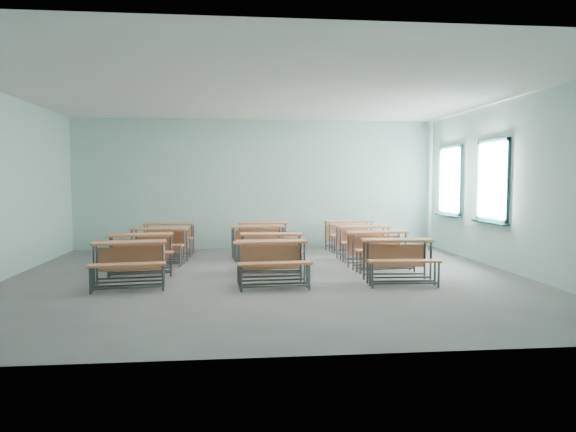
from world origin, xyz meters
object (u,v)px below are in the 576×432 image
at_px(desk_unit_r0c0, 129,257).
at_px(desk_unit_r1c0, 141,247).
at_px(desk_unit_r0c1, 272,256).
at_px(desk_unit_r1c1, 271,246).
at_px(desk_unit_r2c2, 364,237).
at_px(desk_unit_r3c0, 169,234).
at_px(desk_unit_r0c2, 399,254).
at_px(desk_unit_r3c2, 350,231).
at_px(desk_unit_r2c0, 159,240).
at_px(desk_unit_r1c2, 379,244).
at_px(desk_unit_r2c1, 258,237).
at_px(desk_unit_r3c1, 263,233).

height_order(desk_unit_r0c0, desk_unit_r1c0, same).
distance_m(desk_unit_r0c1, desk_unit_r1c1, 1.16).
height_order(desk_unit_r2c2, desk_unit_r3c0, same).
xyz_separation_m(desk_unit_r1c0, desk_unit_r3c0, (0.20, 2.33, 0.00)).
bearing_deg(desk_unit_r0c1, desk_unit_r0c2, -3.04).
relative_size(desk_unit_r0c2, desk_unit_r3c0, 1.01).
xyz_separation_m(desk_unit_r3c0, desk_unit_r3c2, (4.27, 0.26, 0.00)).
bearing_deg(desk_unit_r2c0, desk_unit_r1c2, -8.82).
distance_m(desk_unit_r1c2, desk_unit_r3c2, 2.58).
bearing_deg(desk_unit_r0c0, desk_unit_r1c0, 84.78).
height_order(desk_unit_r0c1, desk_unit_r2c1, same).
distance_m(desk_unit_r0c0, desk_unit_r0c1, 2.28).
height_order(desk_unit_r0c0, desk_unit_r2c1, same).
height_order(desk_unit_r0c1, desk_unit_r1c1, same).
bearing_deg(desk_unit_r1c1, desk_unit_r0c1, -89.52).
relative_size(desk_unit_r2c0, desk_unit_r2c2, 1.02).
relative_size(desk_unit_r1c0, desk_unit_r3c2, 1.01).
bearing_deg(desk_unit_r3c0, desk_unit_r0c1, -58.24).
xyz_separation_m(desk_unit_r0c0, desk_unit_r2c0, (0.12, 2.32, 0.00)).
relative_size(desk_unit_r0c2, desk_unit_r3c1, 1.02).
height_order(desk_unit_r0c0, desk_unit_r1c2, same).
height_order(desk_unit_r0c0, desk_unit_r1c1, same).
height_order(desk_unit_r0c0, desk_unit_r2c0, same).
distance_m(desk_unit_r0c1, desk_unit_r2c0, 3.25).
distance_m(desk_unit_r2c0, desk_unit_r3c0, 1.22).
xyz_separation_m(desk_unit_r2c1, desk_unit_r3c1, (0.14, 0.89, 0.00)).
bearing_deg(desk_unit_r1c0, desk_unit_r3c1, 38.14).
bearing_deg(desk_unit_r0c0, desk_unit_r3c1, 50.33).
bearing_deg(desk_unit_r3c1, desk_unit_r2c1, -100.29).
distance_m(desk_unit_r0c0, desk_unit_r1c2, 4.59).
bearing_deg(desk_unit_r0c2, desk_unit_r1c2, 91.44).
relative_size(desk_unit_r1c0, desk_unit_r3c0, 1.05).
bearing_deg(desk_unit_r1c2, desk_unit_r1c1, 178.93).
distance_m(desk_unit_r0c1, desk_unit_r3c0, 4.21).
bearing_deg(desk_unit_r2c1, desk_unit_r3c1, 73.91).
relative_size(desk_unit_r2c2, desk_unit_r3c1, 1.02).
xyz_separation_m(desk_unit_r2c0, desk_unit_r3c2, (4.32, 1.48, 0.00)).
bearing_deg(desk_unit_r2c1, desk_unit_r1c1, -90.85).
bearing_deg(desk_unit_r1c1, desk_unit_r2c0, 154.18).
relative_size(desk_unit_r0c1, desk_unit_r3c0, 1.02).
relative_size(desk_unit_r3c1, desk_unit_r3c2, 0.95).
height_order(desk_unit_r0c1, desk_unit_r1c2, same).
distance_m(desk_unit_r1c1, desk_unit_r2c2, 2.49).
xyz_separation_m(desk_unit_r0c2, desk_unit_r1c1, (-2.05, 1.14, 0.00)).
distance_m(desk_unit_r1c1, desk_unit_r3c0, 3.30).
bearing_deg(desk_unit_r2c1, desk_unit_r1c0, -152.89).
xyz_separation_m(desk_unit_r1c0, desk_unit_r1c1, (2.37, -0.15, 0.00)).
height_order(desk_unit_r1c0, desk_unit_r2c1, same).
distance_m(desk_unit_r2c1, desk_unit_r3c1, 0.90).
bearing_deg(desk_unit_r3c2, desk_unit_r1c2, -96.87).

